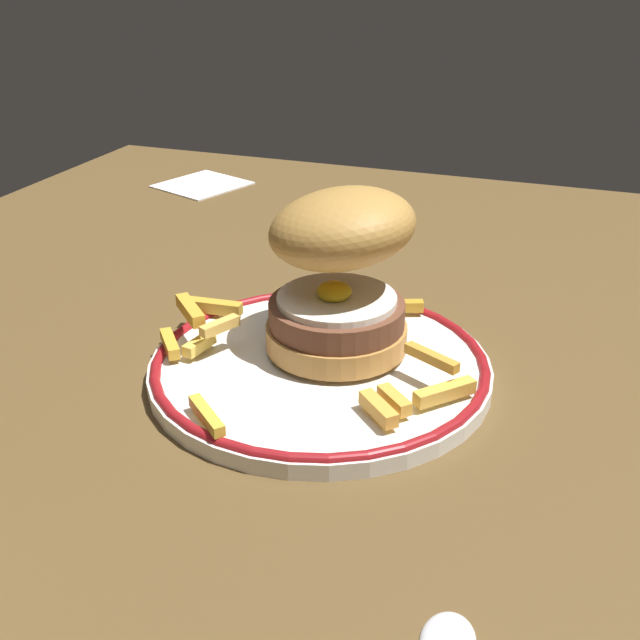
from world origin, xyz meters
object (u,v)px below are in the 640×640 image
burger (340,266)px  knife (319,221)px  dinner_plate (320,366)px  napkin (202,184)px

burger → knife: 32.35cm
burger → knife: size_ratio=0.69×
dinner_plate → knife: bearing=110.2°
dinner_plate → burger: size_ratio=2.00×
dinner_plate → napkin: size_ratio=2.49×
napkin → dinner_plate: bearing=-52.5°
napkin → knife: bearing=-24.4°
burger → knife: burger is taller
dinner_plate → burger: bearing=81.6°
burger → dinner_plate: bearing=-98.4°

